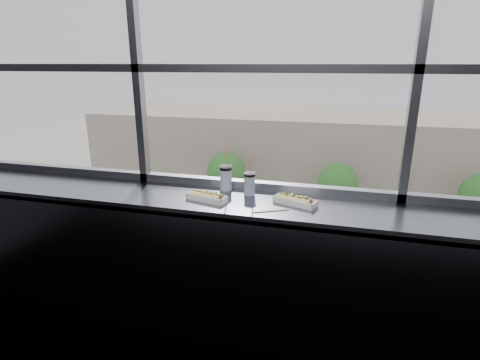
% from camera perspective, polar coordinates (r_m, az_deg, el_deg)
% --- Properties ---
extents(wall_back_lower, '(6.00, 0.00, 6.00)m').
position_cam_1_polar(wall_back_lower, '(3.13, 3.27, -10.99)').
color(wall_back_lower, black).
rests_on(wall_back_lower, ground).
extents(window_glass, '(6.00, 0.00, 6.00)m').
position_cam_1_polar(window_glass, '(2.79, 4.03, 22.79)').
color(window_glass, silver).
rests_on(window_glass, ground).
extents(window_mullions, '(6.00, 0.08, 2.40)m').
position_cam_1_polar(window_mullions, '(2.77, 3.95, 22.83)').
color(window_mullions, gray).
rests_on(window_mullions, ground).
extents(counter, '(6.00, 0.55, 0.06)m').
position_cam_1_polar(counter, '(2.67, 2.27, -3.87)').
color(counter, gray).
rests_on(counter, ground).
extents(counter_fascia, '(6.00, 0.04, 1.04)m').
position_cam_1_polar(counter_fascia, '(2.68, 0.91, -16.22)').
color(counter_fascia, gray).
rests_on(counter_fascia, ground).
extents(hotdog_tray_left, '(0.31, 0.17, 0.07)m').
position_cam_1_polar(hotdog_tray_left, '(2.67, -5.07, -2.51)').
color(hotdog_tray_left, white).
rests_on(hotdog_tray_left, counter).
extents(hotdog_tray_right, '(0.31, 0.19, 0.07)m').
position_cam_1_polar(hotdog_tray_right, '(2.62, 8.39, -3.07)').
color(hotdog_tray_right, white).
rests_on(hotdog_tray_right, counter).
extents(soda_cup_left, '(0.10, 0.10, 0.36)m').
position_cam_1_polar(soda_cup_left, '(2.87, -2.16, 0.54)').
color(soda_cup_left, white).
rests_on(soda_cup_left, counter).
extents(soda_cup_right, '(0.09, 0.09, 0.32)m').
position_cam_1_polar(soda_cup_right, '(2.76, 1.45, -0.35)').
color(soda_cup_right, white).
rests_on(soda_cup_right, counter).
extents(loose_straw, '(0.23, 0.12, 0.01)m').
position_cam_1_polar(loose_straw, '(2.48, 4.78, -4.70)').
color(loose_straw, white).
rests_on(loose_straw, counter).
extents(wrapper, '(0.09, 0.06, 0.02)m').
position_cam_1_polar(wrapper, '(2.76, -6.87, -2.32)').
color(wrapper, silver).
rests_on(wrapper, counter).
extents(plaza_ground, '(120.00, 120.00, 0.00)m').
position_cam_1_polar(plaza_ground, '(48.01, 13.53, 1.16)').
color(plaza_ground, '#B7B1A4').
rests_on(plaza_ground, ground).
extents(street_asphalt, '(80.00, 10.00, 0.06)m').
position_cam_1_polar(street_asphalt, '(26.17, 11.89, -12.81)').
color(street_asphalt, black).
rests_on(street_asphalt, plaza_ground).
extents(far_sidewalk, '(80.00, 6.00, 0.04)m').
position_cam_1_polar(far_sidewalk, '(33.35, 12.70, -6.02)').
color(far_sidewalk, '#B7B1A4').
rests_on(far_sidewalk, plaza_ground).
extents(far_building, '(50.00, 14.00, 8.00)m').
position_cam_1_polar(far_building, '(41.70, 13.68, 4.40)').
color(far_building, tan).
rests_on(far_building, plaza_ground).
extents(car_far_a, '(3.42, 7.17, 2.32)m').
position_cam_1_polar(car_far_a, '(30.50, -3.25, -5.41)').
color(car_far_a, black).
rests_on(car_far_a, street_asphalt).
extents(car_near_c, '(2.76, 5.87, 1.91)m').
position_cam_1_polar(car_near_c, '(22.25, 10.65, -15.64)').
color(car_near_c, '#A13000').
rests_on(car_near_c, street_asphalt).
extents(car_far_c, '(2.97, 6.35, 2.07)m').
position_cam_1_polar(car_far_c, '(30.78, 31.77, -8.21)').
color(car_far_c, '#B3B3B3').
rests_on(car_far_c, street_asphalt).
extents(car_near_d, '(3.03, 6.05, 1.94)m').
position_cam_1_polar(car_near_d, '(22.75, 25.74, -16.37)').
color(car_near_d, '#B4B5AE').
rests_on(car_near_d, street_asphalt).
extents(car_far_b, '(2.79, 6.28, 2.07)m').
position_cam_1_polar(car_far_b, '(29.31, 17.09, -7.46)').
color(car_far_b, maroon).
rests_on(car_far_b, street_asphalt).
extents(pedestrian_d, '(0.70, 0.94, 2.11)m').
position_cam_1_polar(pedestrian_d, '(34.61, 27.13, -4.79)').
color(pedestrian_d, '#66605B').
rests_on(pedestrian_d, far_sidewalk).
extents(pedestrian_c, '(0.91, 0.69, 2.06)m').
position_cam_1_polar(pedestrian_c, '(32.97, 24.35, -5.52)').
color(pedestrian_c, '#66605B').
rests_on(pedestrian_c, far_sidewalk).
extents(tree_left, '(3.52, 3.52, 5.50)m').
position_cam_1_polar(tree_left, '(33.41, -2.09, 1.22)').
color(tree_left, '#47382B').
rests_on(tree_left, far_sidewalk).
extents(tree_center, '(3.33, 3.33, 5.20)m').
position_cam_1_polar(tree_center, '(32.14, 14.71, -0.39)').
color(tree_center, '#47382B').
rests_on(tree_center, far_sidewalk).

